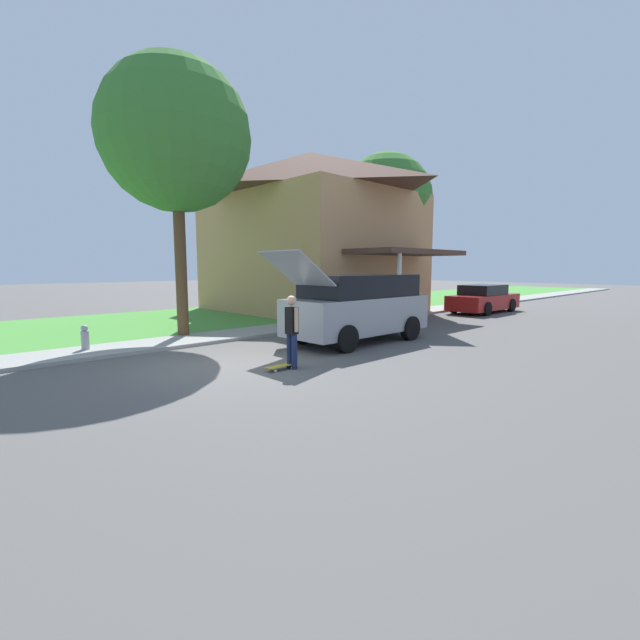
% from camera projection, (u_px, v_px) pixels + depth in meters
% --- Properties ---
extents(ground_plane, '(120.00, 120.00, 0.00)m').
position_uv_depth(ground_plane, '(226.00, 366.00, 9.94)').
color(ground_plane, '#54514F').
extents(lawn, '(10.00, 80.00, 0.08)m').
position_uv_depth(lawn, '(248.00, 316.00, 19.79)').
color(lawn, '#478E38').
rests_on(lawn, ground_plane).
extents(sidewalk, '(1.80, 80.00, 0.10)m').
position_uv_depth(sidewalk, '(312.00, 325.00, 16.62)').
color(sidewalk, gray).
rests_on(sidewalk, ground_plane).
extents(house, '(12.35, 8.38, 7.88)m').
position_uv_depth(house, '(310.00, 230.00, 21.68)').
color(house, tan).
rests_on(house, lawn).
extents(lawn_tree_near, '(4.61, 4.61, 8.51)m').
position_uv_depth(lawn_tree_near, '(176.00, 137.00, 13.11)').
color(lawn_tree_near, brown).
rests_on(lawn_tree_near, lawn).
extents(lawn_tree_far, '(4.66, 4.66, 7.92)m').
position_uv_depth(lawn_tree_far, '(386.00, 200.00, 21.72)').
color(lawn_tree_far, brown).
rests_on(lawn_tree_far, lawn).
extents(suv_parked, '(2.04, 5.44, 2.70)m').
position_uv_depth(suv_parked, '(358.00, 306.00, 12.98)').
color(suv_parked, gray).
rests_on(suv_parked, ground_plane).
extents(car_down_street, '(1.88, 4.60, 1.40)m').
position_uv_depth(car_down_street, '(483.00, 299.00, 21.54)').
color(car_down_street, maroon).
rests_on(car_down_street, ground_plane).
extents(skateboarder, '(0.41, 0.22, 1.65)m').
position_uv_depth(skateboarder, '(292.00, 329.00, 9.56)').
color(skateboarder, '#192347').
rests_on(skateboarder, ground_plane).
extents(skateboard, '(0.22, 0.78, 0.10)m').
position_uv_depth(skateboard, '(281.00, 366.00, 9.54)').
color(skateboard, '#A89323').
rests_on(skateboard, ground_plane).
extents(fire_hydrant, '(0.20, 0.20, 0.66)m').
position_uv_depth(fire_hydrant, '(85.00, 337.00, 11.37)').
color(fire_hydrant, '#99999E').
rests_on(fire_hydrant, sidewalk).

